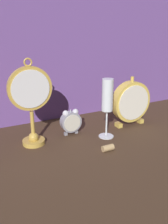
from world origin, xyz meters
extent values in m
plane|color=#422D1E|center=(0.00, 0.00, 0.00)|extent=(4.00, 4.00, 0.00)
cube|color=#6B478E|center=(0.00, 0.33, 0.36)|extent=(1.56, 0.01, 0.72)
cylinder|color=gold|center=(-0.19, 0.11, 0.01)|extent=(0.08, 0.08, 0.02)
sphere|color=gold|center=(-0.19, 0.11, 0.03)|extent=(0.04, 0.04, 0.04)
cylinder|color=gold|center=(-0.19, 0.11, 0.07)|extent=(0.01, 0.01, 0.11)
cylinder|color=gold|center=(-0.19, 0.11, 0.21)|extent=(0.16, 0.02, 0.16)
cylinder|color=silver|center=(-0.19, 0.10, 0.21)|extent=(0.13, 0.00, 0.13)
torus|color=gold|center=(-0.19, 0.11, 0.30)|extent=(0.03, 0.01, 0.03)
cube|color=gray|center=(-0.06, 0.13, 0.01)|extent=(0.01, 0.01, 0.01)
cube|color=gray|center=(-0.01, 0.13, 0.01)|extent=(0.01, 0.01, 0.01)
cylinder|color=gray|center=(-0.03, 0.13, 0.05)|extent=(0.08, 0.03, 0.08)
cylinder|color=beige|center=(-0.03, 0.11, 0.05)|extent=(0.07, 0.00, 0.07)
sphere|color=silver|center=(-0.05, 0.13, 0.09)|extent=(0.02, 0.02, 0.02)
sphere|color=silver|center=(-0.01, 0.13, 0.09)|extent=(0.02, 0.02, 0.02)
cylinder|color=silver|center=(-0.03, 0.13, 0.10)|extent=(0.00, 0.00, 0.01)
cube|color=gold|center=(0.18, 0.11, 0.01)|extent=(0.02, 0.03, 0.02)
cube|color=gold|center=(0.29, 0.11, 0.01)|extent=(0.02, 0.03, 0.02)
cylinder|color=gold|center=(0.24, 0.11, 0.11)|extent=(0.18, 0.04, 0.18)
cylinder|color=silver|center=(0.24, 0.09, 0.11)|extent=(0.15, 0.00, 0.15)
cylinder|color=gold|center=(0.24, 0.11, 0.20)|extent=(0.01, 0.01, 0.02)
cylinder|color=silver|center=(0.08, 0.05, 0.00)|extent=(0.06, 0.06, 0.01)
cylinder|color=silver|center=(0.08, 0.05, 0.06)|extent=(0.01, 0.01, 0.10)
cylinder|color=white|center=(0.08, 0.05, 0.17)|extent=(0.04, 0.04, 0.12)
cylinder|color=beige|center=(0.08, 0.05, 0.15)|extent=(0.04, 0.04, 0.08)
cylinder|color=tan|center=(0.03, -0.06, 0.01)|extent=(0.04, 0.02, 0.02)
camera|label=1|loc=(-0.40, -0.71, 0.42)|focal=40.00mm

